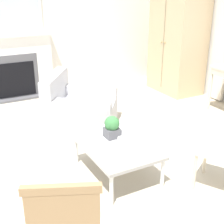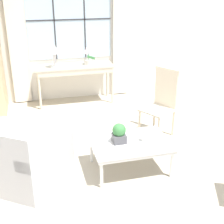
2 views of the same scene
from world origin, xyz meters
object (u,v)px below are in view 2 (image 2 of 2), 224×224
(pillar_candle, at_px, (145,136))
(side_chair_wooden, at_px, (162,99))
(potted_orchid, at_px, (88,56))
(potted_plant_small, at_px, (119,133))
(table_lamp, at_px, (54,51))
(coffee_table, at_px, (130,144))
(armchair_upholstered, at_px, (21,159))
(console_table, at_px, (75,69))

(pillar_candle, bearing_deg, side_chair_wooden, 56.51)
(potted_orchid, height_order, side_chair_wooden, potted_orchid)
(potted_orchid, relative_size, potted_plant_small, 1.56)
(table_lamp, xyz_separation_m, potted_orchid, (0.65, 0.04, -0.15))
(potted_plant_small, distance_m, pillar_candle, 0.34)
(coffee_table, bearing_deg, armchair_upholstered, 174.42)
(coffee_table, distance_m, pillar_candle, 0.22)
(coffee_table, height_order, potted_plant_small, potted_plant_small)
(console_table, relative_size, side_chair_wooden, 1.41)
(potted_orchid, height_order, armchair_upholstered, potted_orchid)
(potted_plant_small, xyz_separation_m, pillar_candle, (0.33, -0.06, -0.06))
(coffee_table, xyz_separation_m, pillar_candle, (0.18, -0.04, 0.11))
(side_chair_wooden, bearing_deg, coffee_table, -131.91)
(console_table, bearing_deg, side_chair_wooden, -57.34)
(potted_plant_small, bearing_deg, coffee_table, -8.08)
(console_table, xyz_separation_m, potted_orchid, (0.28, -0.03, 0.25))
(console_table, xyz_separation_m, table_lamp, (-0.37, -0.07, 0.40))
(potted_orchid, relative_size, coffee_table, 0.40)
(table_lamp, bearing_deg, pillar_candle, -71.36)
(side_chair_wooden, bearing_deg, potted_plant_small, -137.33)
(console_table, xyz_separation_m, armchair_upholstered, (-1.04, -2.48, -0.41))
(console_table, relative_size, armchair_upholstered, 1.14)
(potted_orchid, xyz_separation_m, coffee_table, (0.04, -2.58, -0.57))
(armchair_upholstered, bearing_deg, potted_orchid, 61.74)
(coffee_table, xyz_separation_m, potted_plant_small, (-0.14, 0.02, 0.17))
(armchair_upholstered, relative_size, pillar_candle, 8.00)
(armchair_upholstered, xyz_separation_m, potted_plant_small, (1.21, -0.11, 0.26))
(coffee_table, bearing_deg, table_lamp, 105.18)
(potted_orchid, relative_size, armchair_upholstered, 0.30)
(side_chair_wooden, distance_m, coffee_table, 1.21)
(armchair_upholstered, xyz_separation_m, side_chair_wooden, (2.15, 0.75, 0.30))
(armchair_upholstered, relative_size, coffee_table, 1.32)
(table_lamp, height_order, pillar_candle, table_lamp)
(pillar_candle, bearing_deg, potted_plant_small, 169.31)
(table_lamp, relative_size, coffee_table, 0.43)
(coffee_table, bearing_deg, pillar_candle, -12.73)
(side_chair_wooden, height_order, coffee_table, side_chair_wooden)
(armchair_upholstered, distance_m, coffee_table, 1.37)
(table_lamp, xyz_separation_m, pillar_candle, (0.87, -2.58, -0.61))
(table_lamp, distance_m, armchair_upholstered, 2.63)
(armchair_upholstered, height_order, side_chair_wooden, side_chair_wooden)
(potted_orchid, bearing_deg, armchair_upholstered, -118.26)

